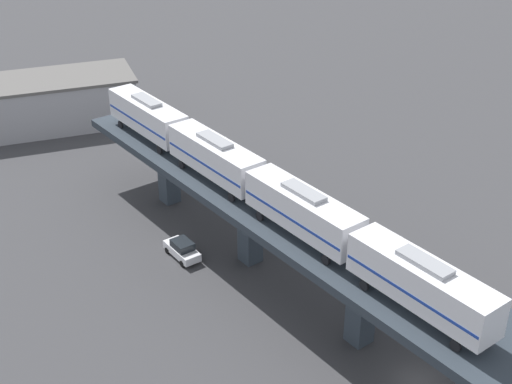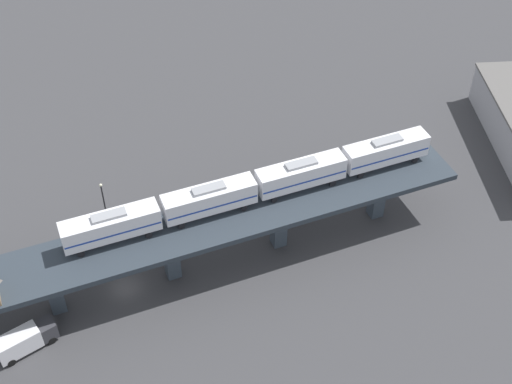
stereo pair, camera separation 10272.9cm
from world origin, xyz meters
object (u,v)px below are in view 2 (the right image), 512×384
(delivery_truck, at_px, (25,340))
(street_lamp, at_px, (103,199))
(subway_train, at_px, (256,186))
(street_car_white, at_px, (293,206))

(delivery_truck, distance_m, street_lamp, 22.61)
(delivery_truck, relative_size, street_lamp, 1.08)
(delivery_truck, bearing_deg, street_lamp, 151.74)
(subway_train, height_order, delivery_truck, subway_train)
(subway_train, relative_size, street_car_white, 10.74)
(street_car_white, bearing_deg, street_lamp, -97.94)
(subway_train, bearing_deg, delivery_truck, -69.51)
(subway_train, distance_m, street_car_white, 12.40)
(subway_train, distance_m, delivery_truck, 33.53)
(delivery_truck, bearing_deg, subway_train, 110.49)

